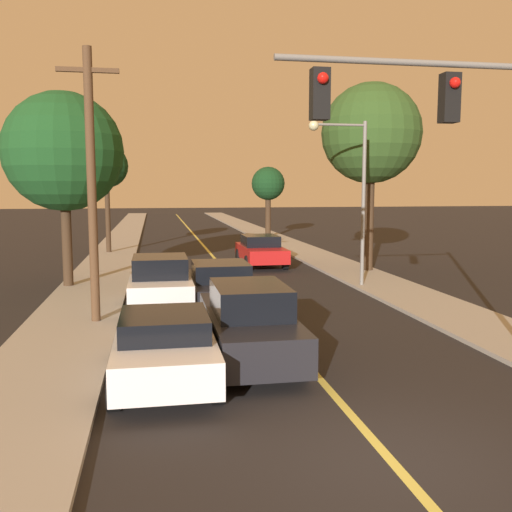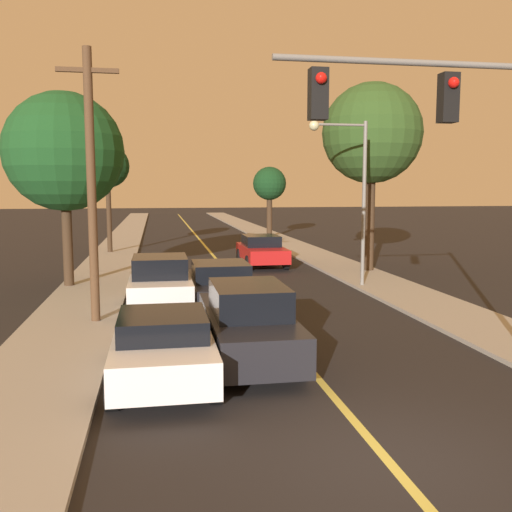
{
  "view_description": "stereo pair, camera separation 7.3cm",
  "coord_description": "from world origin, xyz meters",
  "px_view_note": "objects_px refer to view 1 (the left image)",
  "views": [
    {
      "loc": [
        -3.13,
        -6.95,
        3.73
      ],
      "look_at": [
        0.0,
        10.49,
        1.6
      ],
      "focal_mm": 40.0,
      "sensor_mm": 36.0,
      "label": 1
    },
    {
      "loc": [
        -3.06,
        -6.97,
        3.73
      ],
      "look_at": [
        0.0,
        10.49,
        1.6
      ],
      "focal_mm": 40.0,
      "sensor_mm": 36.0,
      "label": 2
    }
  ],
  "objects_px": {
    "streetlamp_right": "(349,177)",
    "car_outer_lane_front": "(164,345)",
    "car_near_lane_second": "(220,285)",
    "utility_pole_left": "(91,181)",
    "car_near_lane_front": "(249,323)",
    "tree_left_near": "(106,167)",
    "car_outer_lane_second": "(160,284)",
    "traffic_signal_mast": "(467,144)",
    "tree_right_near": "(371,134)",
    "car_far_oncoming": "(261,250)",
    "tree_left_far": "(63,152)",
    "tree_right_far": "(268,185)"
  },
  "relations": [
    {
      "from": "traffic_signal_mast",
      "to": "utility_pole_left",
      "type": "relative_size",
      "value": 0.85
    },
    {
      "from": "car_near_lane_front",
      "to": "utility_pole_left",
      "type": "xyz_separation_m",
      "value": [
        -3.58,
        3.93,
        3.06
      ]
    },
    {
      "from": "car_near_lane_second",
      "to": "car_far_oncoming",
      "type": "xyz_separation_m",
      "value": [
        3.02,
        9.3,
        0.02
      ]
    },
    {
      "from": "streetlamp_right",
      "to": "car_outer_lane_front",
      "type": "bearing_deg",
      "value": -126.57
    },
    {
      "from": "car_near_lane_front",
      "to": "tree_right_near",
      "type": "distance_m",
      "value": 14.81
    },
    {
      "from": "tree_left_far",
      "to": "streetlamp_right",
      "type": "bearing_deg",
      "value": -9.87
    },
    {
      "from": "tree_right_far",
      "to": "utility_pole_left",
      "type": "bearing_deg",
      "value": -111.3
    },
    {
      "from": "car_far_oncoming",
      "to": "traffic_signal_mast",
      "type": "distance_m",
      "value": 16.95
    },
    {
      "from": "car_far_oncoming",
      "to": "tree_left_far",
      "type": "relative_size",
      "value": 0.64
    },
    {
      "from": "car_outer_lane_second",
      "to": "streetlamp_right",
      "type": "height_order",
      "value": "streetlamp_right"
    },
    {
      "from": "car_near_lane_second",
      "to": "car_outer_lane_front",
      "type": "distance_m",
      "value": 6.74
    },
    {
      "from": "tree_right_far",
      "to": "streetlamp_right",
      "type": "bearing_deg",
      "value": -93.41
    },
    {
      "from": "car_outer_lane_second",
      "to": "traffic_signal_mast",
      "type": "xyz_separation_m",
      "value": [
        5.69,
        -6.97,
        3.68
      ]
    },
    {
      "from": "car_near_lane_second",
      "to": "tree_left_near",
      "type": "height_order",
      "value": "tree_left_near"
    },
    {
      "from": "tree_left_far",
      "to": "tree_left_near",
      "type": "bearing_deg",
      "value": 86.76
    },
    {
      "from": "car_near_lane_front",
      "to": "traffic_signal_mast",
      "type": "relative_size",
      "value": 0.79
    },
    {
      "from": "car_near_lane_second",
      "to": "utility_pole_left",
      "type": "bearing_deg",
      "value": -157.82
    },
    {
      "from": "car_outer_lane_second",
      "to": "traffic_signal_mast",
      "type": "relative_size",
      "value": 0.68
    },
    {
      "from": "utility_pole_left",
      "to": "car_outer_lane_second",
      "type": "bearing_deg",
      "value": 34.8
    },
    {
      "from": "car_outer_lane_front",
      "to": "tree_right_near",
      "type": "bearing_deg",
      "value": 54.68
    },
    {
      "from": "car_outer_lane_second",
      "to": "tree_left_near",
      "type": "xyz_separation_m",
      "value": [
        -2.69,
        16.0,
        4.01
      ]
    },
    {
      "from": "tree_right_far",
      "to": "car_near_lane_second",
      "type": "bearing_deg",
      "value": -104.79
    },
    {
      "from": "car_near_lane_front",
      "to": "car_outer_lane_front",
      "type": "height_order",
      "value": "car_near_lane_front"
    },
    {
      "from": "tree_left_far",
      "to": "tree_right_near",
      "type": "distance_m",
      "value": 12.63
    },
    {
      "from": "car_near_lane_second",
      "to": "tree_right_far",
      "type": "distance_m",
      "value": 24.99
    },
    {
      "from": "car_near_lane_second",
      "to": "traffic_signal_mast",
      "type": "xyz_separation_m",
      "value": [
        3.86,
        -7.2,
        3.79
      ]
    },
    {
      "from": "tree_left_near",
      "to": "tree_left_far",
      "type": "xyz_separation_m",
      "value": [
        -0.63,
        -11.18,
        0.14
      ]
    },
    {
      "from": "tree_right_near",
      "to": "streetlamp_right",
      "type": "bearing_deg",
      "value": -121.91
    },
    {
      "from": "car_near_lane_front",
      "to": "car_near_lane_second",
      "type": "height_order",
      "value": "car_near_lane_front"
    },
    {
      "from": "car_near_lane_front",
      "to": "car_far_oncoming",
      "type": "height_order",
      "value": "car_near_lane_front"
    },
    {
      "from": "car_near_lane_front",
      "to": "tree_left_near",
      "type": "distance_m",
      "value": 22.0
    },
    {
      "from": "tree_left_near",
      "to": "tree_right_near",
      "type": "height_order",
      "value": "tree_right_near"
    },
    {
      "from": "traffic_signal_mast",
      "to": "tree_right_near",
      "type": "relative_size",
      "value": 0.76
    },
    {
      "from": "utility_pole_left",
      "to": "tree_left_far",
      "type": "bearing_deg",
      "value": 104.51
    },
    {
      "from": "car_far_oncoming",
      "to": "car_outer_lane_front",
      "type": "bearing_deg",
      "value": 72.93
    },
    {
      "from": "car_outer_lane_front",
      "to": "car_far_oncoming",
      "type": "bearing_deg",
      "value": 72.93
    },
    {
      "from": "streetlamp_right",
      "to": "tree_right_far",
      "type": "distance_m",
      "value": 21.19
    },
    {
      "from": "car_near_lane_front",
      "to": "tree_right_far",
      "type": "distance_m",
      "value": 30.18
    },
    {
      "from": "car_outer_lane_front",
      "to": "utility_pole_left",
      "type": "bearing_deg",
      "value": 109.3
    },
    {
      "from": "streetlamp_right",
      "to": "utility_pole_left",
      "type": "xyz_separation_m",
      "value": [
        -8.65,
        -4.26,
        -0.2
      ]
    },
    {
      "from": "car_near_lane_front",
      "to": "traffic_signal_mast",
      "type": "distance_m",
      "value": 5.65
    },
    {
      "from": "car_far_oncoming",
      "to": "tree_right_far",
      "type": "distance_m",
      "value": 15.36
    },
    {
      "from": "traffic_signal_mast",
      "to": "tree_right_near",
      "type": "distance_m",
      "value": 14.11
    },
    {
      "from": "streetlamp_right",
      "to": "tree_right_far",
      "type": "bearing_deg",
      "value": 86.59
    },
    {
      "from": "utility_pole_left",
      "to": "tree_right_near",
      "type": "distance_m",
      "value": 13.6
    },
    {
      "from": "car_near_lane_second",
      "to": "streetlamp_right",
      "type": "bearing_deg",
      "value": 28.94
    },
    {
      "from": "utility_pole_left",
      "to": "tree_left_far",
      "type": "height_order",
      "value": "utility_pole_left"
    },
    {
      "from": "streetlamp_right",
      "to": "tree_left_far",
      "type": "height_order",
      "value": "tree_left_far"
    },
    {
      "from": "traffic_signal_mast",
      "to": "tree_right_far",
      "type": "bearing_deg",
      "value": 85.48
    },
    {
      "from": "utility_pole_left",
      "to": "tree_right_near",
      "type": "xyz_separation_m",
      "value": [
        10.89,
        7.86,
        2.12
      ]
    }
  ]
}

